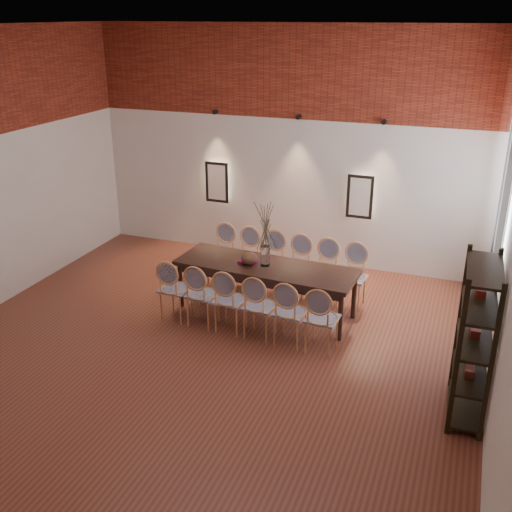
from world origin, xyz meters
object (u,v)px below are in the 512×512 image
(chair_near_b, at_px, (203,294))
(chair_far_d, at_px, (297,268))
(chair_near_c, at_px, (231,300))
(chair_far_e, at_px, (324,273))
(chair_near_e, at_px, (291,312))
(chair_near_f, at_px, (322,318))
(chair_far_c, at_px, (270,264))
(vase, at_px, (265,256))
(book, at_px, (248,261))
(bowl, at_px, (249,258))
(chair_near_a, at_px, (176,289))
(chair_far_a, at_px, (221,255))
(chair_far_f, at_px, (352,278))
(shelving_rack, at_px, (474,340))
(chair_near_d, at_px, (260,306))
(chair_far_b, at_px, (245,259))
(dining_table, at_px, (266,289))

(chair_near_b, distance_m, chair_far_d, 1.66)
(chair_near_c, relative_size, chair_far_e, 1.00)
(chair_near_e, relative_size, chair_near_f, 1.00)
(chair_far_e, bearing_deg, chair_far_c, 0.00)
(chair_near_b, xyz_separation_m, vase, (0.69, 0.66, 0.43))
(chair_far_e, xyz_separation_m, book, (-0.99, -0.64, 0.30))
(chair_near_f, height_order, bowl, chair_near_f)
(chair_near_a, xyz_separation_m, chair_far_a, (0.08, 1.41, 0.00))
(chair_far_d, xyz_separation_m, chair_far_e, (0.44, -0.03, 0.00))
(chair_far_f, xyz_separation_m, shelving_rack, (1.75, -2.10, 0.43))
(chair_near_f, height_order, chair_far_f, same)
(vase, bearing_deg, chair_far_a, 143.72)
(chair_near_a, height_order, chair_near_c, same)
(chair_far_d, bearing_deg, chair_near_e, 107.35)
(book, bearing_deg, chair_near_f, -30.46)
(chair_near_f, distance_m, shelving_rack, 2.01)
(vase, distance_m, book, 0.31)
(chair_near_a, distance_m, chair_near_f, 2.20)
(chair_near_d, relative_size, chair_near_e, 1.00)
(chair_far_f, height_order, shelving_rack, shelving_rack)
(book, xyz_separation_m, shelving_rack, (3.18, -1.48, 0.14))
(chair_near_d, relative_size, chair_far_b, 1.00)
(chair_near_d, xyz_separation_m, chair_near_f, (0.88, -0.05, 0.00))
(chair_near_b, bearing_deg, chair_near_e, 0.00)
(chair_near_e, relative_size, chair_far_f, 1.00)
(chair_near_f, height_order, chair_far_d, same)
(chair_near_a, height_order, chair_near_b, same)
(chair_far_a, bearing_deg, bowl, 138.68)
(dining_table, xyz_separation_m, chair_near_b, (-0.70, -0.66, 0.09))
(chair_far_f, relative_size, shelving_rack, 0.52)
(chair_far_e, bearing_deg, bowl, 39.88)
(dining_table, height_order, vase, vase)
(chair_far_b, bearing_deg, bowl, 118.98)
(chair_near_a, bearing_deg, chair_far_e, 38.66)
(dining_table, height_order, chair_near_d, chair_near_d)
(chair_far_a, relative_size, chair_far_b, 1.00)
(dining_table, bearing_deg, chair_far_e, 46.85)
(dining_table, xyz_separation_m, chair_near_f, (1.06, -0.77, 0.09))
(chair_far_e, bearing_deg, chair_near_a, 38.66)
(vase, bearing_deg, dining_table, -3.40)
(chair_far_d, bearing_deg, chair_far_a, 0.00)
(chair_far_a, relative_size, chair_far_f, 1.00)
(chair_near_a, xyz_separation_m, chair_near_c, (0.88, -0.05, 0.00))
(chair_far_d, bearing_deg, shelving_rack, 144.14)
(chair_near_c, bearing_deg, bowl, 91.97)
(chair_near_c, bearing_deg, chair_near_b, 180.00)
(chair_far_f, bearing_deg, book, 26.85)
(chair_far_c, bearing_deg, chair_far_b, 0.00)
(chair_far_b, xyz_separation_m, chair_far_c, (0.44, -0.03, 0.00))
(chair_far_c, bearing_deg, chair_far_a, -0.00)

